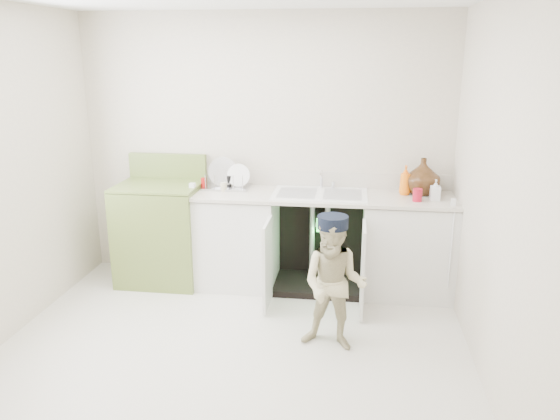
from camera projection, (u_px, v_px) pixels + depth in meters
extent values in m
plane|color=#BAB1A4|center=(233.00, 347.00, 4.09)|extent=(3.50, 3.50, 0.00)
cube|color=#BFB3A4|center=(265.00, 149.00, 5.17)|extent=(3.50, 2.50, 0.02)
cube|color=#BFB3A4|center=(150.00, 268.00, 2.32)|extent=(3.50, 2.50, 0.02)
cube|color=#BFB3A4|center=(494.00, 194.00, 3.51)|extent=(2.50, 3.00, 0.02)
cube|color=silver|center=(234.00, 240.00, 5.15)|extent=(0.80, 0.60, 0.86)
cube|color=silver|center=(407.00, 248.00, 4.94)|extent=(0.80, 0.60, 0.86)
cube|color=black|center=(321.00, 234.00, 5.30)|extent=(0.80, 0.06, 0.86)
cube|color=black|center=(318.00, 283.00, 5.15)|extent=(0.80, 0.60, 0.06)
cylinder|color=gray|center=(312.00, 238.00, 5.14)|extent=(0.05, 0.05, 0.70)
cylinder|color=gray|center=(327.00, 238.00, 5.12)|extent=(0.05, 0.05, 0.70)
cylinder|color=gray|center=(320.00, 222.00, 5.04)|extent=(0.07, 0.18, 0.07)
cube|color=silver|center=(268.00, 264.00, 4.63)|extent=(0.03, 0.40, 0.76)
cube|color=silver|center=(363.00, 269.00, 4.52)|extent=(0.02, 0.40, 0.76)
cube|color=beige|center=(320.00, 196.00, 4.92)|extent=(2.44, 0.64, 0.03)
cube|color=beige|center=(322.00, 179.00, 5.17)|extent=(2.44, 0.02, 0.15)
cube|color=white|center=(320.00, 195.00, 4.91)|extent=(0.85, 0.55, 0.02)
cube|color=gray|center=(297.00, 193.00, 4.94)|extent=(0.34, 0.40, 0.01)
cube|color=gray|center=(343.00, 195.00, 4.88)|extent=(0.34, 0.40, 0.01)
cylinder|color=silver|center=(322.00, 179.00, 5.10)|extent=(0.03, 0.03, 0.17)
cylinder|color=silver|center=(321.00, 173.00, 5.02)|extent=(0.02, 0.14, 0.02)
cylinder|color=silver|center=(333.00, 185.00, 5.10)|extent=(0.04, 0.04, 0.06)
cylinder|color=silver|center=(451.00, 249.00, 4.57)|extent=(0.01, 0.01, 0.70)
cube|color=silver|center=(453.00, 202.00, 4.55)|extent=(0.04, 0.02, 0.06)
cube|color=silver|center=(227.00, 187.00, 5.14)|extent=(0.44, 0.29, 0.02)
cylinder|color=silver|center=(223.00, 178.00, 5.14)|extent=(0.27, 0.10, 0.26)
cylinder|color=white|center=(239.00, 180.00, 5.11)|extent=(0.21, 0.06, 0.21)
cylinder|color=silver|center=(205.00, 181.00, 5.05)|extent=(0.01, 0.01, 0.13)
cylinder|color=silver|center=(215.00, 182.00, 5.04)|extent=(0.01, 0.01, 0.13)
cylinder|color=silver|center=(224.00, 182.00, 5.02)|extent=(0.01, 0.01, 0.13)
cylinder|color=silver|center=(233.00, 182.00, 5.01)|extent=(0.01, 0.01, 0.13)
cylinder|color=silver|center=(243.00, 182.00, 5.00)|extent=(0.01, 0.01, 0.13)
imported|color=#4A2015|center=(423.00, 176.00, 4.88)|extent=(0.31, 0.31, 0.33)
imported|color=orange|center=(405.00, 180.00, 4.87)|extent=(0.10, 0.10, 0.26)
imported|color=silver|center=(435.00, 190.00, 4.70)|extent=(0.08, 0.08, 0.18)
cylinder|color=#B20F26|center=(417.00, 195.00, 4.67)|extent=(0.08, 0.08, 0.11)
cylinder|color=#A70F0E|center=(204.00, 183.00, 5.12)|extent=(0.05, 0.05, 0.10)
cylinder|color=beige|center=(224.00, 187.00, 5.02)|extent=(0.06, 0.06, 0.08)
cylinder|color=black|center=(229.00, 182.00, 5.12)|extent=(0.04, 0.04, 0.12)
cube|color=white|center=(192.00, 188.00, 4.96)|extent=(0.05, 0.05, 0.09)
cube|color=olive|center=(162.00, 234.00, 5.21)|extent=(0.76, 0.65, 0.93)
cube|color=olive|center=(158.00, 185.00, 5.07)|extent=(0.76, 0.65, 0.02)
cube|color=olive|center=(168.00, 166.00, 5.31)|extent=(0.76, 0.06, 0.24)
cylinder|color=black|center=(132.00, 189.00, 4.95)|extent=(0.17, 0.17, 0.02)
cylinder|color=silver|center=(132.00, 188.00, 4.95)|extent=(0.20, 0.20, 0.01)
cylinder|color=black|center=(145.00, 181.00, 5.25)|extent=(0.17, 0.17, 0.02)
cylinder|color=silver|center=(145.00, 180.00, 5.25)|extent=(0.20, 0.20, 0.01)
cylinder|color=black|center=(173.00, 191.00, 4.90)|extent=(0.17, 0.17, 0.02)
cylinder|color=silver|center=(173.00, 189.00, 4.90)|extent=(0.20, 0.20, 0.01)
cylinder|color=black|center=(184.00, 183.00, 5.20)|extent=(0.17, 0.17, 0.02)
cylinder|color=silver|center=(183.00, 181.00, 5.20)|extent=(0.20, 0.20, 0.01)
imported|color=beige|center=(334.00, 285.00, 3.97)|extent=(0.54, 0.45, 1.00)
cylinder|color=black|center=(336.00, 223.00, 3.84)|extent=(0.25, 0.25, 0.09)
cube|color=black|center=(339.00, 224.00, 3.94)|extent=(0.18, 0.12, 0.01)
cube|color=black|center=(320.00, 225.00, 4.63)|extent=(0.07, 0.01, 0.14)
cube|color=#26F23F|center=(320.00, 225.00, 4.63)|extent=(0.06, 0.00, 0.12)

